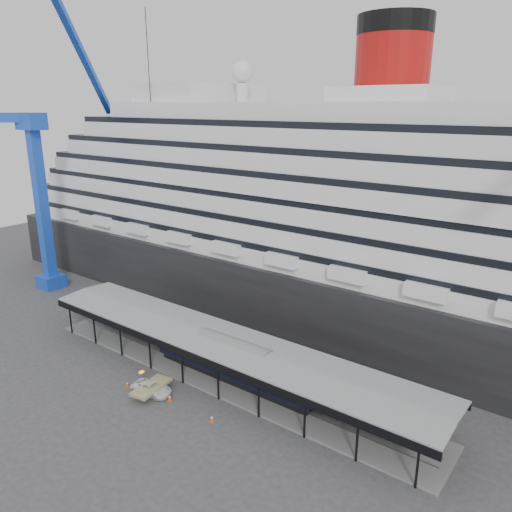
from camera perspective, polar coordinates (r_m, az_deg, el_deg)
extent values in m
plane|color=#343437|center=(61.16, -6.98, -15.38)|extent=(200.00, 200.00, 0.00)
cube|color=black|center=(82.50, 8.43, -2.75)|extent=(130.00, 30.00, 10.00)
cylinder|color=#A40E0D|center=(74.46, 15.32, 20.12)|extent=(10.00, 10.00, 9.00)
cylinder|color=black|center=(74.98, 15.66, 24.11)|extent=(10.10, 10.10, 2.50)
sphere|color=silver|center=(87.79, -1.60, 20.31)|extent=(3.60, 3.60, 3.60)
cube|color=slate|center=(64.22, -3.82, -13.45)|extent=(56.00, 8.00, 0.24)
cube|color=slate|center=(63.67, -4.26, -13.59)|extent=(54.00, 0.08, 0.10)
cube|color=slate|center=(64.61, -3.40, -13.08)|extent=(54.00, 0.08, 0.10)
cube|color=black|center=(59.22, -6.80, -11.55)|extent=(56.00, 0.18, 0.90)
cube|color=black|center=(65.24, -1.29, -8.59)|extent=(56.00, 0.18, 0.90)
cube|color=slate|center=(61.81, -3.91, -9.41)|extent=(56.00, 9.00, 0.24)
cube|color=blue|center=(99.86, -22.33, -2.66)|extent=(4.00, 4.00, 2.40)
cube|color=blue|center=(96.34, -23.28, 5.32)|extent=(1.80, 1.80, 26.00)
cube|color=blue|center=(94.83, -24.31, 13.85)|extent=(5.00, 3.20, 2.80)
cube|color=blue|center=(91.07, -18.90, 20.30)|extent=(12.92, 17.86, 16.80)
cube|color=blue|center=(96.37, -26.28, 14.00)|extent=(5.83, 4.75, 1.60)
cylinder|color=black|center=(88.38, -11.58, 10.81)|extent=(0.12, 0.12, 47.21)
imported|color=silver|center=(61.71, -11.84, -14.57)|extent=(5.28, 2.98, 1.39)
cube|color=black|center=(62.92, -2.50, -13.61)|extent=(22.12, 2.67, 0.74)
cube|color=black|center=(62.45, -2.51, -12.86)|extent=(23.18, 3.10, 1.16)
cube|color=beige|center=(61.83, -2.53, -11.84)|extent=(23.18, 3.14, 1.37)
cube|color=black|center=(61.40, -2.54, -11.11)|extent=(23.18, 3.10, 0.42)
cube|color=#D0470B|center=(64.02, -14.48, -14.23)|extent=(0.38, 0.38, 0.03)
cone|color=#D0470B|center=(63.85, -14.50, -13.97)|extent=(0.32, 0.32, 0.67)
cylinder|color=white|center=(63.82, -14.50, -13.92)|extent=(0.21, 0.21, 0.13)
cube|color=#F0450D|center=(60.38, -9.82, -15.97)|extent=(0.47, 0.47, 0.03)
cone|color=#F0450D|center=(60.17, -9.84, -15.65)|extent=(0.40, 0.40, 0.79)
cylinder|color=white|center=(60.12, -9.85, -15.59)|extent=(0.25, 0.25, 0.15)
cube|color=#F54A0D|center=(56.52, -5.05, -18.32)|extent=(0.44, 0.44, 0.03)
cone|color=#F54A0D|center=(56.29, -5.06, -17.99)|extent=(0.37, 0.37, 0.79)
cylinder|color=white|center=(56.25, -5.07, -17.92)|extent=(0.25, 0.25, 0.15)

